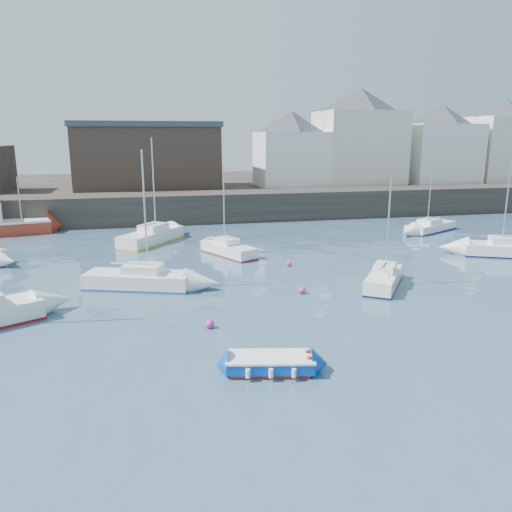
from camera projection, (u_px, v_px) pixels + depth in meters
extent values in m
plane|color=#2D4760|center=(321.00, 359.00, 20.31)|extent=(220.00, 220.00, 0.00)
cube|color=#28231E|center=(209.00, 207.00, 53.15)|extent=(90.00, 5.00, 3.00)
cube|color=#28231E|center=(192.00, 190.00, 70.24)|extent=(90.00, 32.00, 2.80)
cube|color=beige|center=(358.00, 148.00, 62.70)|extent=(10.00, 8.00, 9.00)
pyramid|color=#3A3D44|center=(361.00, 99.00, 61.32)|extent=(13.36, 13.36, 2.80)
cube|color=white|center=(438.00, 154.00, 64.76)|extent=(9.00, 7.00, 7.50)
pyramid|color=#3A3D44|center=(442.00, 114.00, 63.59)|extent=(11.88, 11.88, 2.45)
cube|color=beige|center=(499.00, 150.00, 66.57)|extent=(8.00, 7.00, 8.50)
pyramid|color=#3A3D44|center=(504.00, 107.00, 65.28)|extent=(11.14, 11.14, 2.45)
cube|color=white|center=(291.00, 159.00, 60.60)|extent=(8.00, 7.00, 6.50)
pyramid|color=#3A3D44|center=(291.00, 121.00, 59.54)|extent=(11.14, 11.14, 2.45)
cube|color=#3D2D26|center=(148.00, 158.00, 58.32)|extent=(16.00, 10.00, 7.00)
cube|color=#3A3D44|center=(146.00, 125.00, 57.43)|extent=(16.40, 10.40, 0.60)
cube|color=#9C2D1B|center=(270.00, 370.00, 19.24)|extent=(3.23, 1.84, 0.15)
cube|color=#0542B7|center=(270.00, 363.00, 19.17)|extent=(3.53, 2.06, 0.42)
cube|color=white|center=(270.00, 357.00, 19.11)|extent=(3.60, 2.10, 0.08)
cube|color=white|center=(270.00, 361.00, 19.15)|extent=(2.79, 1.51, 0.38)
cube|color=#D2AF80|center=(270.00, 359.00, 19.13)|extent=(0.43, 1.02, 0.06)
cylinder|color=white|center=(248.00, 355.00, 19.95)|extent=(0.17, 0.17, 0.33)
cylinder|color=white|center=(248.00, 374.00, 18.37)|extent=(0.17, 0.17, 0.33)
cylinder|color=white|center=(269.00, 355.00, 19.96)|extent=(0.17, 0.17, 0.33)
cylinder|color=white|center=(271.00, 373.00, 18.39)|extent=(0.17, 0.17, 0.33)
cylinder|color=white|center=(290.00, 354.00, 19.98)|extent=(0.17, 0.17, 0.33)
cylinder|color=white|center=(294.00, 373.00, 18.41)|extent=(0.17, 0.17, 0.33)
cube|color=#9C2D1B|center=(5.00, 228.00, 45.91)|extent=(8.31, 4.43, 1.08)
cube|color=white|center=(4.00, 222.00, 45.76)|extent=(8.31, 4.43, 0.20)
cylinder|color=silver|center=(19.00, 198.00, 45.86)|extent=(0.10, 0.10, 3.94)
cube|color=white|center=(138.00, 280.00, 29.70)|extent=(6.56, 3.94, 0.94)
cube|color=#1D539C|center=(139.00, 287.00, 29.80)|extent=(6.62, 3.98, 0.12)
cube|color=white|center=(143.00, 269.00, 29.50)|extent=(2.56, 2.13, 0.52)
cylinder|color=silver|center=(145.00, 213.00, 28.68)|extent=(0.10, 0.10, 7.18)
cube|color=white|center=(384.00, 280.00, 29.91)|extent=(4.12, 4.90, 0.88)
cube|color=#0F183D|center=(383.00, 286.00, 30.00)|extent=(4.16, 4.95, 0.12)
cube|color=white|center=(385.00, 268.00, 29.97)|extent=(1.95, 2.08, 0.49)
cylinder|color=silver|center=(388.00, 225.00, 29.58)|extent=(0.10, 0.10, 5.63)
cube|color=white|center=(511.00, 250.00, 37.60)|extent=(6.95, 4.72, 0.92)
cube|color=#10113F|center=(510.00, 255.00, 37.69)|extent=(7.02, 4.77, 0.12)
cube|color=white|center=(507.00, 241.00, 37.50)|extent=(2.79, 2.43, 0.51)
cylinder|color=silver|center=(508.00, 193.00, 36.72)|extent=(0.10, 0.10, 7.67)
cube|color=white|center=(229.00, 250.00, 37.89)|extent=(3.81, 5.30, 0.84)
cube|color=maroon|center=(229.00, 254.00, 37.98)|extent=(3.85, 5.36, 0.11)
cube|color=white|center=(226.00, 241.00, 37.93)|extent=(1.92, 2.16, 0.47)
cylinder|color=silver|center=(224.00, 205.00, 37.48)|extent=(0.09, 0.09, 5.89)
cube|color=white|center=(430.00, 227.00, 47.43)|extent=(6.22, 4.58, 0.77)
cube|color=#111245|center=(430.00, 231.00, 47.51)|extent=(6.28, 4.62, 0.10)
cube|color=white|center=(429.00, 221.00, 47.10)|extent=(2.54, 2.28, 0.43)
cylinder|color=silver|center=(430.00, 187.00, 46.14)|extent=(0.09, 0.09, 6.93)
cube|color=white|center=(151.00, 237.00, 42.24)|extent=(5.77, 6.66, 1.01)
cube|color=yellow|center=(152.00, 242.00, 42.34)|extent=(5.83, 6.72, 0.13)
cube|color=white|center=(153.00, 227.00, 42.36)|extent=(2.71, 2.85, 0.56)
cylinder|color=silver|center=(154.00, 185.00, 41.81)|extent=(0.11, 0.11, 7.73)
sphere|color=#DD2E8D|center=(210.00, 328.00, 23.60)|extent=(0.44, 0.44, 0.44)
sphere|color=#DD2E8D|center=(302.00, 293.00, 28.78)|extent=(0.42, 0.42, 0.42)
sphere|color=#DD2E8D|center=(289.00, 266.00, 34.85)|extent=(0.35, 0.35, 0.35)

